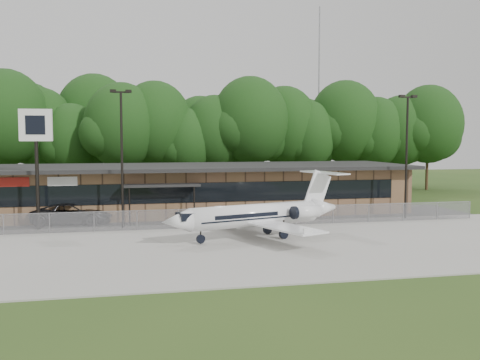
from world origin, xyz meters
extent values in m
plane|color=#2A4819|center=(0.00, 0.00, 0.00)|extent=(160.00, 160.00, 0.00)
cube|color=#9E9B93|center=(0.00, 8.00, 0.04)|extent=(64.00, 18.00, 0.08)
cube|color=#383835|center=(0.00, 19.50, 0.03)|extent=(50.00, 9.00, 0.06)
cube|color=brown|center=(0.00, 24.00, 2.00)|extent=(40.00, 10.00, 4.00)
cube|color=black|center=(0.00, 18.98, 2.30)|extent=(36.00, 0.08, 1.60)
cube|color=black|center=(0.00, 23.50, 4.15)|extent=(41.00, 11.50, 0.30)
cube|color=black|center=(-2.00, 18.40, 3.00)|extent=(6.00, 1.60, 0.20)
cube|color=#9E1A13|center=(-13.00, 18.95, 3.40)|extent=(2.20, 0.06, 0.70)
cube|color=silver|center=(-9.50, 18.95, 3.40)|extent=(2.20, 0.06, 0.70)
cube|color=gray|center=(0.00, 15.00, 0.75)|extent=(46.00, 0.03, 1.50)
cube|color=gray|center=(0.00, 15.00, 1.50)|extent=(46.00, 0.04, 0.04)
cylinder|color=gray|center=(22.00, 48.00, 12.50)|extent=(0.20, 0.20, 25.00)
cylinder|color=black|center=(-5.00, 16.50, 5.00)|extent=(0.18, 0.18, 10.00)
cube|color=black|center=(-5.00, 16.50, 10.05)|extent=(1.20, 0.12, 0.12)
cube|color=black|center=(-5.55, 16.50, 10.12)|extent=(0.45, 0.30, 0.22)
cube|color=black|center=(-4.45, 16.50, 10.12)|extent=(0.45, 0.30, 0.22)
cylinder|color=black|center=(18.00, 16.50, 5.00)|extent=(0.18, 0.18, 10.00)
cube|color=black|center=(18.00, 16.50, 10.05)|extent=(1.20, 0.12, 0.12)
cube|color=black|center=(17.45, 16.50, 10.12)|extent=(0.45, 0.30, 0.22)
cube|color=black|center=(18.55, 16.50, 10.12)|extent=(0.45, 0.30, 0.22)
cylinder|color=white|center=(3.48, 10.06, 1.56)|extent=(9.24, 4.03, 1.47)
cone|color=white|center=(-1.81, 8.49, 1.56)|extent=(2.18, 1.93, 1.47)
cone|color=white|center=(8.86, 11.65, 1.70)|extent=(2.36, 1.99, 1.47)
cube|color=white|center=(4.79, 7.28, 1.15)|extent=(3.51, 5.87, 0.11)
cube|color=white|center=(3.06, 13.10, 1.15)|extent=(3.51, 5.87, 0.11)
cylinder|color=white|center=(6.98, 9.90, 1.70)|extent=(2.18, 1.37, 0.83)
cylinder|color=white|center=(6.33, 12.10, 1.70)|extent=(2.18, 1.37, 0.83)
cube|color=white|center=(8.42, 11.52, 3.04)|extent=(2.20, 0.77, 2.77)
cube|color=white|center=(8.95, 11.68, 4.19)|extent=(2.35, 4.40, 0.09)
cube|color=black|center=(-1.19, 8.67, 1.82)|extent=(1.20, 1.32, 0.46)
cube|color=black|center=(5.07, 10.53, 0.32)|extent=(1.33, 2.33, 0.64)
cylinder|color=black|center=(-0.22, 8.96, 0.32)|extent=(0.69, 0.69, 0.20)
imported|color=#272729|center=(-8.86, 19.07, 0.85)|extent=(6.39, 3.56, 1.69)
cylinder|color=black|center=(-10.99, 16.80, 4.18)|extent=(0.27, 0.27, 8.36)
cube|color=silver|center=(-10.99, 16.80, 7.63)|extent=(2.31, 0.42, 2.30)
cube|color=black|center=(-11.00, 16.66, 7.63)|extent=(1.36, 0.13, 1.36)
camera|label=1|loc=(-4.73, -23.80, 6.67)|focal=40.00mm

